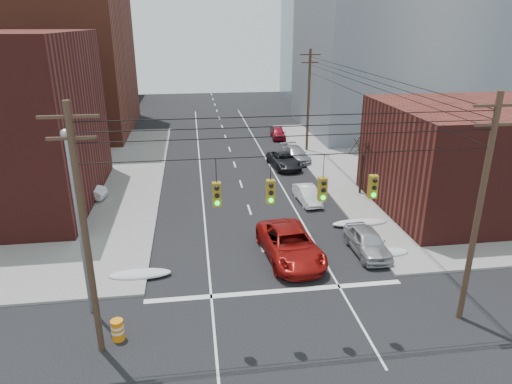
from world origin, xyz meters
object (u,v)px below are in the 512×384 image
object	(u,v)px
lot_car_a	(78,191)
lot_car_d	(33,186)
parked_car_c	(284,160)
parked_car_b	(307,195)
parked_car_a	(367,242)
lot_car_c	(14,200)
construction_barrel	(118,330)
parked_car_e	(278,133)
red_pickup	(290,245)
parked_car_d	(295,154)
parked_car_f	(277,132)
lot_car_b	(69,168)

from	to	relation	value
lot_car_a	lot_car_d	distance (m)	4.31
parked_car_c	parked_car_b	bearing A→B (deg)	-96.68
parked_car_a	lot_car_c	bearing A→B (deg)	155.51
lot_car_c	construction_barrel	distance (m)	19.59
parked_car_e	construction_barrel	world-z (taller)	parked_car_e
red_pickup	parked_car_a	bearing A→B (deg)	-5.55
lot_car_a	lot_car_c	bearing A→B (deg)	117.68
parked_car_d	parked_car_f	distance (m)	10.60
construction_barrel	lot_car_a	bearing A→B (deg)	107.11
parked_car_a	lot_car_d	bearing A→B (deg)	149.27
parked_car_e	lot_car_c	world-z (taller)	lot_car_c
lot_car_a	lot_car_c	size ratio (longest dim) A/B	0.96
parked_car_a	lot_car_a	world-z (taller)	lot_car_a
parked_car_e	parked_car_a	bearing A→B (deg)	-86.00
parked_car_a	parked_car_e	world-z (taller)	parked_car_a
parked_car_b	parked_car_f	world-z (taller)	parked_car_b
lot_car_a	red_pickup	bearing A→B (deg)	-116.94
red_pickup	lot_car_a	xyz separation A→B (m)	(-14.95, 11.71, -0.03)
parked_car_b	parked_car_c	bearing A→B (deg)	86.10
parked_car_e	lot_car_a	world-z (taller)	lot_car_a
parked_car_a	construction_barrel	bearing A→B (deg)	-157.08
parked_car_a	parked_car_b	bearing A→B (deg)	98.98
parked_car_f	parked_car_a	bearing A→B (deg)	-87.34
lot_car_a	lot_car_c	world-z (taller)	lot_car_a
parked_car_d	parked_car_e	size ratio (longest dim) A/B	1.24
parked_car_e	lot_car_c	bearing A→B (deg)	-136.95
parked_car_b	lot_car_a	bearing A→B (deg)	167.09
parked_car_c	lot_car_b	distance (m)	20.33
parked_car_a	parked_car_c	xyz separation A→B (m)	(-1.60, 18.31, -0.04)
lot_car_a	parked_car_f	bearing A→B (deg)	-34.80
parked_car_f	construction_barrel	xyz separation A→B (m)	(-14.26, -37.35, -0.09)
parked_car_b	parked_car_f	distance (m)	22.15
lot_car_a	construction_barrel	size ratio (longest dim) A/B	4.35
parked_car_c	parked_car_d	world-z (taller)	parked_car_c
parked_car_a	red_pickup	bearing A→B (deg)	178.40
parked_car_d	lot_car_b	world-z (taller)	lot_car_b
lot_car_b	construction_barrel	bearing A→B (deg)	-166.82
parked_car_b	parked_car_e	distance (m)	21.33
parked_car_c	construction_barrel	world-z (taller)	parked_car_c
lot_car_c	red_pickup	bearing A→B (deg)	-117.81
parked_car_c	lot_car_c	bearing A→B (deg)	-167.52
parked_car_b	parked_car_e	xyz separation A→B (m)	(1.60, 21.27, 0.04)
parked_car_c	lot_car_c	world-z (taller)	lot_car_c
lot_car_d	red_pickup	bearing A→B (deg)	-119.76
parked_car_d	lot_car_b	size ratio (longest dim) A/B	0.89
parked_car_e	construction_barrel	xyz separation A→B (m)	(-14.26, -36.53, -0.17)
parked_car_c	lot_car_a	xyz separation A→B (m)	(-18.25, -6.57, 0.14)
parked_car_d	lot_car_c	world-z (taller)	lot_car_c
red_pickup	parked_car_e	world-z (taller)	red_pickup
parked_car_d	red_pickup	bearing A→B (deg)	-110.71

